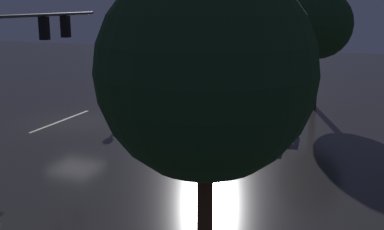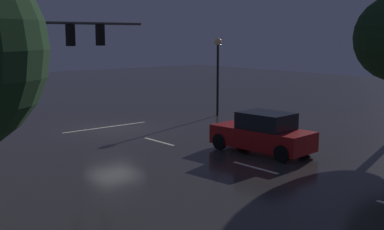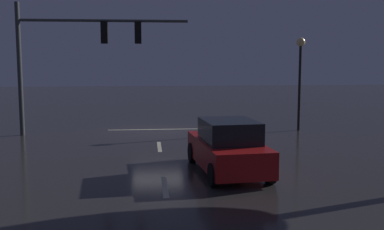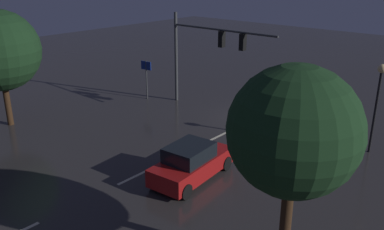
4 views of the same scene
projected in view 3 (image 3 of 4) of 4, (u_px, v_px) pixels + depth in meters
name	position (u px, v px, depth m)	size (l,w,h in m)	color
ground_plane	(157.00, 132.00, 22.86)	(80.00, 80.00, 0.00)	#2D2B2B
traffic_signal_assembly	(76.00, 45.00, 21.54)	(8.01, 0.47, 6.23)	#383A3D
lane_dash_far	(159.00, 147.00, 18.91)	(2.20, 0.16, 0.01)	beige
lane_dash_mid	(165.00, 187.00, 12.98)	(2.20, 0.16, 0.01)	beige
stop_bar	(157.00, 129.00, 23.59)	(5.00, 0.16, 0.01)	beige
car_approaching	(228.00, 148.00, 14.57)	(2.25, 4.50, 1.70)	maroon
street_lamp_left_kerb	(300.00, 65.00, 22.91)	(0.44, 0.44, 4.67)	black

